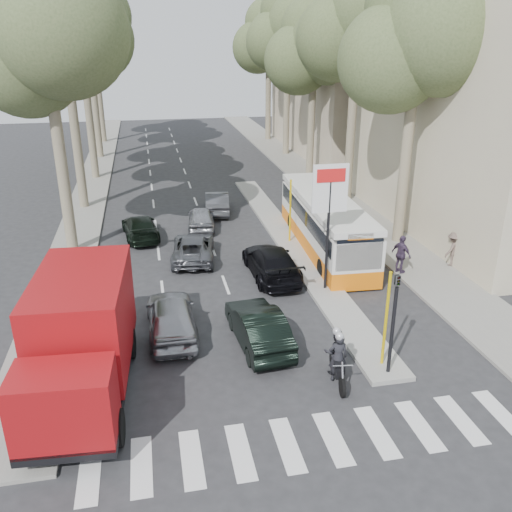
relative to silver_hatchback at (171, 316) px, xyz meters
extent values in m
plane|color=#28282B|center=(3.50, -2.61, -0.75)|extent=(120.00, 120.00, 0.00)
cube|color=gray|center=(12.10, 22.39, -0.69)|extent=(3.20, 70.00, 0.12)
cube|color=gray|center=(-4.50, 25.39, -0.69)|extent=(2.40, 64.00, 0.12)
cube|color=gray|center=(6.75, 8.39, -0.67)|extent=(1.50, 26.00, 0.16)
cube|color=#BBAD94|center=(19.00, 9.39, 8.25)|extent=(11.00, 18.00, 18.00)
cube|color=#B7A88E|center=(19.00, 31.39, 7.25)|extent=(11.00, 20.00, 16.00)
cylinder|color=yellow|center=(6.75, -3.61, 1.00)|extent=(0.10, 0.10, 3.50)
cylinder|color=yellow|center=(6.75, 2.39, 1.00)|extent=(0.10, 0.10, 3.50)
cylinder|color=yellow|center=(6.75, 8.39, 1.00)|extent=(0.10, 0.10, 3.50)
cylinder|color=black|center=(6.75, 2.39, 1.85)|extent=(0.12, 0.12, 5.20)
cube|color=white|center=(6.75, 2.39, 3.85)|extent=(1.50, 0.10, 2.00)
cube|color=red|center=(6.75, 2.33, 4.40)|extent=(1.20, 0.02, 0.55)
cylinder|color=black|center=(6.75, -4.11, 0.85)|extent=(0.12, 0.12, 3.20)
imported|color=black|center=(6.75, -4.11, 2.35)|extent=(0.16, 0.41, 1.00)
cylinder|color=black|center=(-4.10, -3.61, 0.85)|extent=(0.12, 0.12, 3.20)
imported|color=black|center=(-4.10, -3.61, 2.35)|extent=(0.16, 0.41, 1.00)
cylinder|color=#6B604C|center=(-4.50, 9.39, 3.45)|extent=(0.56, 0.56, 8.40)
sphere|color=#414F2C|center=(-5.50, 9.99, 8.55)|extent=(5.20, 5.20, 5.20)
sphere|color=#414F2C|center=(-3.60, 8.59, 9.75)|extent=(5.80, 5.80, 5.80)
sphere|color=#414F2C|center=(-4.30, 10.49, 10.95)|extent=(4.80, 4.80, 4.80)
cylinder|color=#6B604C|center=(-4.60, 17.39, 3.73)|extent=(0.56, 0.56, 8.96)
sphere|color=#414F2C|center=(-5.60, 17.99, 9.17)|extent=(5.20, 5.20, 5.20)
sphere|color=#414F2C|center=(-3.70, 16.59, 10.45)|extent=(5.80, 5.80, 5.80)
cylinder|color=#6B604C|center=(-4.40, 25.39, 3.31)|extent=(0.56, 0.56, 8.12)
sphere|color=#414F2C|center=(-5.40, 25.99, 8.24)|extent=(5.20, 5.20, 5.20)
sphere|color=#414F2C|center=(-3.50, 24.59, 9.40)|extent=(5.80, 5.80, 5.80)
sphere|color=#414F2C|center=(-4.20, 26.49, 10.56)|extent=(4.80, 4.80, 4.80)
cylinder|color=#6B604C|center=(-4.50, 33.39, 4.01)|extent=(0.56, 0.56, 9.52)
sphere|color=#414F2C|center=(-5.50, 33.99, 9.79)|extent=(5.20, 5.20, 5.20)
sphere|color=#414F2C|center=(-3.60, 32.59, 11.15)|extent=(5.80, 5.80, 5.80)
cylinder|color=#6B604C|center=(-4.60, 41.39, 3.59)|extent=(0.56, 0.56, 8.68)
sphere|color=#414F2C|center=(-5.60, 41.99, 8.86)|extent=(5.20, 5.20, 5.20)
sphere|color=#414F2C|center=(-3.70, 40.59, 10.10)|extent=(5.80, 5.80, 5.80)
sphere|color=#414F2C|center=(-4.40, 42.49, 11.34)|extent=(4.80, 4.80, 4.80)
cylinder|color=#6B604C|center=(12.50, 7.39, 3.45)|extent=(0.56, 0.56, 8.40)
sphere|color=#414F2C|center=(11.50, 7.99, 8.55)|extent=(5.20, 5.20, 5.20)
sphere|color=#414F2C|center=(13.40, 6.59, 9.75)|extent=(5.80, 5.80, 5.80)
sphere|color=#414F2C|center=(12.70, 8.49, 10.95)|extent=(4.80, 4.80, 4.80)
cylinder|color=#6B604C|center=(12.60, 15.39, 3.87)|extent=(0.56, 0.56, 9.24)
sphere|color=#414F2C|center=(11.60, 15.99, 9.48)|extent=(5.20, 5.20, 5.20)
sphere|color=#414F2C|center=(13.50, 14.59, 10.80)|extent=(5.80, 5.80, 5.80)
cylinder|color=#6B604C|center=(12.40, 23.39, 3.17)|extent=(0.56, 0.56, 7.84)
sphere|color=#414F2C|center=(11.40, 23.99, 7.93)|extent=(5.20, 5.20, 5.20)
sphere|color=#414F2C|center=(13.30, 22.59, 9.05)|extent=(5.80, 5.80, 5.80)
sphere|color=#414F2C|center=(12.60, 24.49, 10.17)|extent=(4.80, 4.80, 4.80)
cylinder|color=#6B604C|center=(12.50, 31.39, 3.73)|extent=(0.56, 0.56, 8.96)
sphere|color=#414F2C|center=(11.50, 31.99, 9.17)|extent=(5.20, 5.20, 5.20)
sphere|color=#414F2C|center=(13.40, 30.59, 10.45)|extent=(5.80, 5.80, 5.80)
sphere|color=#414F2C|center=(12.70, 32.49, 11.73)|extent=(4.80, 4.80, 4.80)
cylinder|color=#6B604C|center=(12.60, 39.39, 3.45)|extent=(0.56, 0.56, 8.40)
sphere|color=#414F2C|center=(11.60, 39.99, 8.55)|extent=(5.20, 5.20, 5.20)
sphere|color=#414F2C|center=(13.50, 38.59, 9.75)|extent=(5.80, 5.80, 5.80)
sphere|color=#414F2C|center=(12.80, 40.49, 10.95)|extent=(4.80, 4.80, 4.80)
imported|color=#9D9FA5|center=(0.00, 0.00, 0.00)|extent=(1.82, 4.41, 1.50)
imported|color=black|center=(3.00, -1.31, -0.04)|extent=(1.85, 4.42, 1.42)
imported|color=#53555C|center=(1.49, 7.21, -0.15)|extent=(2.55, 4.56, 1.20)
imported|color=black|center=(4.82, 4.39, -0.04)|extent=(2.12, 4.96, 1.42)
imported|color=#96979D|center=(2.40, 11.83, -0.11)|extent=(1.89, 3.88, 1.27)
imported|color=#44454B|center=(3.70, 14.63, -0.07)|extent=(1.88, 4.23, 1.35)
imported|color=black|center=(-1.06, 10.90, -0.13)|extent=(2.23, 4.43, 1.23)
cube|color=black|center=(-2.80, -3.24, -0.12)|extent=(2.99, 7.05, 0.29)
cylinder|color=black|center=(-4.10, -5.46, -0.23)|extent=(0.41, 1.06, 1.03)
cylinder|color=black|center=(-1.81, -5.61, -0.23)|extent=(0.41, 1.06, 1.03)
cylinder|color=black|center=(-3.81, -1.10, -0.23)|extent=(0.41, 1.06, 1.03)
cylinder|color=black|center=(-1.51, -1.25, -0.23)|extent=(0.41, 1.06, 1.03)
cube|color=maroon|center=(-2.98, -5.88, 0.92)|extent=(2.63, 1.78, 1.95)
cube|color=black|center=(-3.03, -6.62, 1.15)|extent=(2.30, 0.25, 1.03)
cube|color=maroon|center=(-2.74, -2.32, 1.49)|extent=(2.96, 5.00, 2.87)
cube|color=orange|center=(8.30, 7.24, -0.24)|extent=(2.83, 10.75, 0.83)
cube|color=silver|center=(8.30, 7.24, 0.87)|extent=(2.83, 10.75, 1.39)
cube|color=black|center=(8.30, 7.24, 1.15)|extent=(2.83, 10.33, 0.79)
cube|color=silver|center=(8.30, 7.24, 1.89)|extent=(2.83, 10.75, 0.28)
cube|color=black|center=(8.04, 1.95, 1.01)|extent=(2.04, 0.16, 1.39)
cube|color=orange|center=(8.04, 1.95, 1.83)|extent=(1.11, 0.11, 0.30)
cylinder|color=black|center=(7.10, 3.89, -0.33)|extent=(0.30, 0.90, 0.89)
cylinder|color=black|center=(9.17, 3.79, -0.33)|extent=(0.30, 0.90, 0.89)
cylinder|color=black|center=(7.42, 10.48, -0.33)|extent=(0.30, 0.90, 0.89)
cylinder|color=black|center=(9.49, 10.38, -0.33)|extent=(0.30, 0.90, 0.89)
cylinder|color=black|center=(4.90, -4.85, -0.43)|extent=(0.19, 0.65, 0.64)
cylinder|color=black|center=(5.10, -3.37, -0.43)|extent=(0.19, 0.65, 0.64)
cylinder|color=silver|center=(4.91, -4.78, -0.05)|extent=(0.11, 0.40, 0.80)
cube|color=black|center=(5.01, -4.06, -0.30)|extent=(0.32, 0.77, 0.30)
cube|color=black|center=(4.98, -4.26, -0.03)|extent=(0.36, 0.49, 0.22)
cube|color=black|center=(5.05, -3.76, -0.09)|extent=(0.37, 0.68, 0.12)
cylinder|color=silver|center=(4.92, -4.72, 0.27)|extent=(0.62, 0.12, 0.04)
imported|color=black|center=(5.01, -4.06, 0.14)|extent=(0.66, 0.48, 1.68)
imported|color=black|center=(5.06, -3.66, 0.09)|extent=(0.82, 0.53, 1.57)
sphere|color=#B2B2B7|center=(5.00, -4.11, 0.93)|extent=(0.28, 0.28, 0.28)
sphere|color=#B2B2B7|center=(5.06, -3.69, 0.87)|extent=(0.28, 0.28, 0.28)
imported|color=#3F3048|center=(10.70, 3.34, 0.28)|extent=(0.90, 1.18, 1.81)
imported|color=brown|center=(13.50, 3.67, 0.20)|extent=(1.16, 0.93, 1.65)
camera|label=1|loc=(-0.50, -17.91, 9.56)|focal=38.00mm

